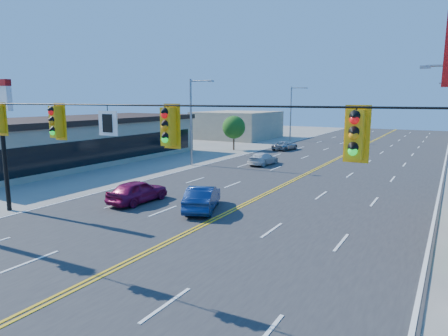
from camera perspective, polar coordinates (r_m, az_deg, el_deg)
The scene contains 13 objects.
ground at distance 14.88m, azimuth -18.52°, elevation -15.24°, with size 160.00×160.00×0.00m, color gray.
road at distance 31.16m, azimuth 10.07°, elevation -1.71°, with size 20.00×120.00×0.06m, color #2D2D30.
signal_span at distance 13.69m, azimuth -19.97°, elevation 3.83°, with size 24.32×0.34×9.00m.
strip_mall at distance 42.14m, azimuth -20.32°, elevation 3.86°, with size 10.40×26.40×4.40m.
pizza_hut_sign at distance 24.87m, azimuth -29.26°, elevation 6.29°, with size 1.90×0.30×6.85m.
streetlight_sw at distance 37.34m, azimuth -4.49°, elevation 7.24°, with size 2.55×0.25×8.00m.
streetlight_nw at distance 60.58m, azimuth 9.71°, elevation 8.10°, with size 2.55×0.25×8.00m.
tree_west at distance 48.82m, azimuth 1.41°, elevation 5.84°, with size 2.80×2.80×4.20m.
bld_west_far at distance 64.48m, azimuth 1.91°, elevation 6.18°, with size 11.00×12.00×4.20m, color tan.
car_magenta at distance 24.43m, azimuth -12.23°, elevation -3.39°, with size 1.62×4.03×1.37m, color maroon.
car_blue at distance 22.32m, azimuth -3.11°, elevation -4.42°, with size 1.46×4.19×1.38m, color navy.
car_white at distance 37.84m, azimuth 5.59°, elevation 1.26°, with size 1.62×3.98×1.16m, color silver.
car_silver at distance 49.18m, azimuth 8.70°, elevation 3.11°, with size 1.77×3.83×1.06m, color #9D9CA0.
Camera 1 is at (10.32, -8.75, 6.17)m, focal length 32.00 mm.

